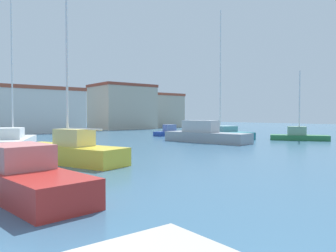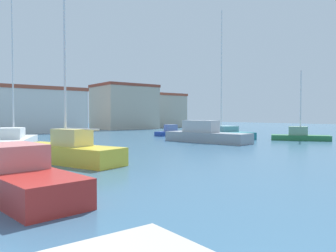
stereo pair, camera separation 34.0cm
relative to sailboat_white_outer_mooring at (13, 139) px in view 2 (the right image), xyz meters
The scene contains 11 objects.
water 9.41m from the sailboat_white_outer_mooring, 28.46° to the right, with size 160.00×160.00×0.00m, color #38607F.
sailboat_white_outer_mooring is the anchor object (origin of this frame).
sailboat_teal_far_left 21.23m from the sailboat_white_outer_mooring, 11.01° to the right, with size 5.17×9.34×14.24m.
motorboat_grey_near_pier 16.78m from the sailboat_white_outer_mooring, 26.17° to the right, with size 3.77×8.68×2.04m.
sailboat_green_distant_north 26.77m from the sailboat_white_outer_mooring, 25.63° to the right, with size 4.61×5.60×7.01m.
motorboat_blue_mid_harbor 19.00m from the sailboat_white_outer_mooring, ahead, with size 4.69×1.68×1.38m.
sailboat_yellow_center_channel 12.52m from the sailboat_white_outer_mooring, 90.67° to the right, with size 4.11×7.31×8.89m.
motorboat_red_distant_east 18.68m from the sailboat_white_outer_mooring, 102.56° to the right, with size 2.68×7.14×1.60m.
yacht_club 21.67m from the sailboat_white_outer_mooring, 71.03° to the left, with size 14.14×8.32×6.57m.
warehouse_block 34.91m from the sailboat_white_outer_mooring, 44.44° to the left, with size 10.48×8.77×8.22m.
waterfront_apartments 42.65m from the sailboat_white_outer_mooring, 40.05° to the left, with size 13.40×9.28×7.06m.
Camera 2 is at (0.21, -5.09, 2.51)m, focal length 35.20 mm.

